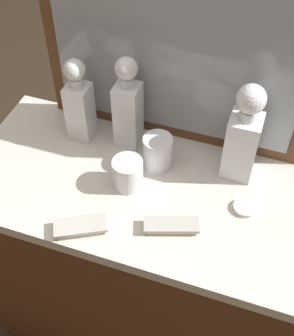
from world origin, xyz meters
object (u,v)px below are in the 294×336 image
crystal_tumbler_rear (159,153)px  porcelain_dish (245,208)px  silver_brush_left (171,226)px  crystal_decanter_front (80,107)px  crystal_tumbler_left (128,174)px  crystal_decanter_right (128,111)px  crystal_decanter_far_right (242,141)px  silver_brush_far_left (80,227)px

crystal_tumbler_rear → porcelain_dish: crystal_tumbler_rear is taller
silver_brush_left → crystal_tumbler_rear: bearing=116.3°
crystal_decanter_front → crystal_tumbler_left: crystal_decanter_front is taller
crystal_decanter_front → porcelain_dish: 0.57m
crystal_decanter_right → silver_brush_left: bearing=-51.1°
silver_brush_left → crystal_tumbler_left: bearing=145.9°
crystal_decanter_right → crystal_tumbler_left: (0.06, -0.17, -0.08)m
crystal_tumbler_left → crystal_decanter_front: bearing=144.8°
crystal_tumbler_rear → crystal_decanter_far_right: bearing=12.7°
crystal_decanter_front → crystal_decanter_right: bearing=7.3°
crystal_decanter_right → porcelain_dish: crystal_decanter_right is taller
crystal_tumbler_rear → crystal_tumbler_left: 0.12m
crystal_decanter_right → crystal_tumbler_left: bearing=-70.2°
silver_brush_left → silver_brush_far_left: 0.24m
crystal_decanter_far_right → porcelain_dish: (0.05, -0.13, -0.12)m
crystal_decanter_right → silver_brush_left: crystal_decanter_right is taller
crystal_decanter_front → silver_brush_left: bearing=-34.7°
crystal_decanter_front → crystal_tumbler_left: (0.21, -0.15, -0.07)m
crystal_decanter_far_right → silver_brush_far_left: 0.50m
silver_brush_left → crystal_decanter_front: bearing=145.3°
crystal_tumbler_rear → crystal_tumbler_left: (-0.06, -0.10, -0.01)m
crystal_decanter_right → crystal_decanter_front: size_ratio=1.10×
porcelain_dish → crystal_decanter_right: bearing=159.6°
crystal_decanter_far_right → porcelain_dish: crystal_decanter_far_right is taller
porcelain_dish → crystal_tumbler_rear: bearing=163.6°
crystal_decanter_far_right → silver_brush_far_left: (-0.35, -0.34, -0.11)m
crystal_tumbler_rear → crystal_decanter_front: bearing=170.2°
silver_brush_left → crystal_decanter_right: bearing=128.9°
crystal_decanter_right → silver_brush_far_left: (-0.00, -0.36, -0.11)m
crystal_tumbler_left → silver_brush_far_left: size_ratio=0.61×
crystal_decanter_right → crystal_tumbler_rear: size_ratio=2.94×
crystal_tumbler_left → silver_brush_far_left: bearing=-108.1°
crystal_decanter_right → silver_brush_far_left: size_ratio=2.05×
silver_brush_far_left → porcelain_dish: silver_brush_far_left is taller
crystal_decanter_right → crystal_tumbler_rear: bearing=-28.9°
crystal_decanter_front → silver_brush_left: 0.46m
crystal_tumbler_rear → silver_brush_left: bearing=-63.7°
silver_brush_far_left → porcelain_dish: bearing=28.0°
silver_brush_left → porcelain_dish: silver_brush_left is taller
crystal_decanter_right → crystal_decanter_far_right: (0.34, -0.01, 0.00)m
crystal_decanter_front → silver_brush_far_left: 0.38m
crystal_decanter_front → porcelain_dish: bearing=-13.2°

